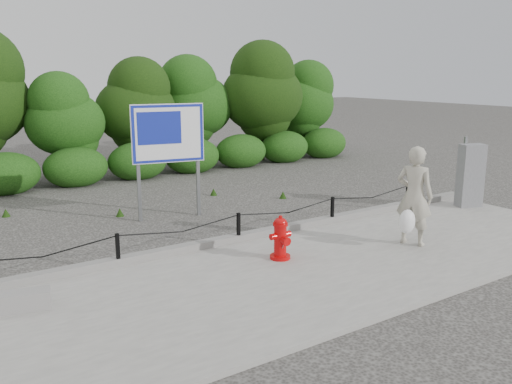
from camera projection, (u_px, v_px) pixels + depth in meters
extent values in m
plane|color=#2D2B28|center=(239.00, 245.00, 10.94)|extent=(90.00, 90.00, 0.00)
cube|color=gray|center=(300.00, 274.00, 9.31)|extent=(14.00, 4.00, 0.08)
cube|color=slate|center=(237.00, 238.00, 10.94)|extent=(14.00, 0.22, 0.14)
cube|color=black|center=(118.00, 250.00, 9.49)|extent=(0.06, 0.06, 0.60)
cube|color=black|center=(239.00, 227.00, 10.85)|extent=(0.06, 0.06, 0.60)
cube|color=black|center=(332.00, 210.00, 12.21)|extent=(0.06, 0.06, 0.60)
cube|color=black|center=(407.00, 196.00, 13.57)|extent=(0.06, 0.06, 0.60)
cylinder|color=black|center=(42.00, 251.00, 8.76)|extent=(2.50, 0.02, 0.02)
cylinder|color=black|center=(182.00, 227.00, 10.12)|extent=(2.50, 0.02, 0.02)
cylinder|color=black|center=(288.00, 208.00, 11.48)|extent=(2.50, 0.02, 0.02)
cylinder|color=black|center=(372.00, 193.00, 12.84)|extent=(2.50, 0.02, 0.02)
cylinder|color=black|center=(68.00, 155.00, 17.17)|extent=(0.18, 0.18, 1.67)
ellipsoid|color=#284911|center=(65.00, 118.00, 16.91)|extent=(2.47, 2.14, 2.68)
cylinder|color=black|center=(138.00, 144.00, 18.83)|extent=(0.18, 0.18, 1.91)
ellipsoid|color=#284911|center=(136.00, 105.00, 18.54)|extent=(2.82, 2.44, 3.05)
cylinder|color=black|center=(196.00, 137.00, 20.51)|extent=(0.18, 0.18, 1.96)
ellipsoid|color=#284911|center=(195.00, 100.00, 20.21)|extent=(2.90, 2.51, 3.14)
cylinder|color=black|center=(262.00, 131.00, 21.19)|extent=(0.18, 0.18, 2.23)
ellipsoid|color=#284911|center=(262.00, 91.00, 20.85)|extent=(3.30, 2.86, 3.57)
cylinder|color=black|center=(302.00, 131.00, 22.80)|extent=(0.18, 0.18, 1.89)
ellipsoid|color=#284911|center=(302.00, 100.00, 22.51)|extent=(2.80, 2.42, 3.02)
cylinder|color=#BF0708|center=(280.00, 257.00, 9.94)|extent=(0.39, 0.39, 0.06)
cylinder|color=#BF0708|center=(280.00, 240.00, 9.87)|extent=(0.24, 0.24, 0.57)
cylinder|color=#BF0708|center=(280.00, 224.00, 9.80)|extent=(0.28, 0.28, 0.05)
ellipsoid|color=#BF0708|center=(280.00, 223.00, 9.80)|extent=(0.25, 0.25, 0.18)
cylinder|color=#BF0708|center=(280.00, 217.00, 9.77)|extent=(0.07, 0.07, 0.05)
cylinder|color=#BF0708|center=(273.00, 237.00, 9.77)|extent=(0.11, 0.12, 0.12)
cylinder|color=#BF0708|center=(287.00, 234.00, 9.93)|extent=(0.11, 0.12, 0.12)
cylinder|color=#BF0708|center=(286.00, 241.00, 9.72)|extent=(0.16, 0.13, 0.16)
cylinder|color=slate|center=(283.00, 245.00, 9.75)|extent=(0.01, 0.06, 0.12)
imported|color=#ACA693|center=(414.00, 196.00, 10.57)|extent=(0.71, 0.84, 1.96)
ellipsoid|color=white|center=(407.00, 222.00, 10.35)|extent=(0.35, 0.27, 0.47)
cube|color=gray|center=(19.00, 301.00, 7.77)|extent=(0.91, 0.50, 0.27)
cube|color=gray|center=(470.00, 176.00, 13.60)|extent=(0.69, 0.54, 1.59)
cube|color=slate|center=(463.00, 171.00, 13.75)|extent=(0.08, 0.08, 1.75)
cube|color=slate|center=(138.00, 164.00, 12.41)|extent=(0.09, 0.09, 2.71)
cube|color=slate|center=(198.00, 160.00, 12.95)|extent=(0.09, 0.09, 2.71)
cube|color=white|center=(168.00, 133.00, 12.48)|extent=(1.67, 0.38, 1.36)
cube|color=#15249C|center=(168.00, 134.00, 12.45)|extent=(1.63, 0.33, 1.32)
cube|color=#15249C|center=(159.00, 128.00, 12.34)|extent=(1.00, 0.20, 0.75)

